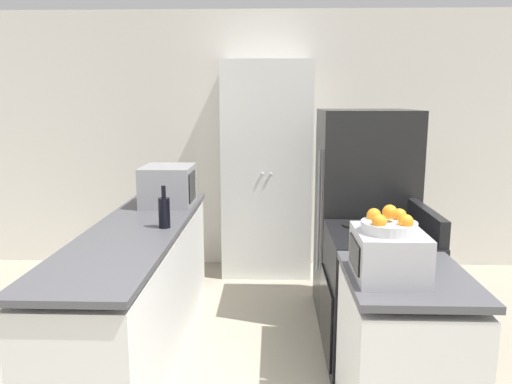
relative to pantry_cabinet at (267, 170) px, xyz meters
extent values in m
cube|color=silver|center=(-0.07, 0.29, 0.26)|extent=(7.00, 0.06, 2.60)
cube|color=silver|center=(-0.86, -1.67, -0.63)|extent=(0.58, 2.39, 0.82)
cube|color=#4C4C51|center=(-0.86, -1.67, -0.17)|extent=(0.60, 2.43, 0.04)
cube|color=silver|center=(0.72, -2.51, -0.63)|extent=(0.58, 0.74, 0.82)
cube|color=#4C4C51|center=(0.72, -2.51, -0.17)|extent=(0.60, 0.76, 0.04)
cube|color=white|center=(0.00, 0.00, 0.00)|extent=(0.86, 0.49, 2.09)
sphere|color=#B2B2B7|center=(-0.04, -0.26, 0.00)|extent=(0.03, 0.03, 0.03)
sphere|color=#B2B2B7|center=(0.04, -0.26, 0.00)|extent=(0.03, 0.03, 0.03)
cube|color=black|center=(0.74, -1.75, -0.60)|extent=(0.64, 0.73, 0.89)
cube|color=black|center=(0.42, -1.75, -0.71)|extent=(0.02, 0.64, 0.49)
cube|color=black|center=(1.03, -1.75, -0.07)|extent=(0.06, 0.69, 0.16)
cylinder|color=black|center=(0.62, -1.92, -0.15)|extent=(0.17, 0.17, 0.01)
cylinder|color=black|center=(0.62, -1.58, -0.15)|extent=(0.17, 0.17, 0.01)
cylinder|color=black|center=(0.87, -1.92, -0.15)|extent=(0.17, 0.17, 0.01)
cylinder|color=black|center=(0.87, -1.58, -0.15)|extent=(0.17, 0.17, 0.01)
cube|color=black|center=(0.78, -0.98, -0.22)|extent=(0.71, 0.73, 1.65)
cylinder|color=gray|center=(0.41, -1.18, -0.14)|extent=(0.02, 0.02, 0.91)
cube|color=#939399|center=(-0.78, -0.94, 0.01)|extent=(0.39, 0.46, 0.32)
cube|color=black|center=(-0.58, -0.97, 0.01)|extent=(0.01, 0.28, 0.23)
cylinder|color=black|center=(-0.66, -1.66, -0.05)|extent=(0.08, 0.08, 0.20)
cylinder|color=black|center=(-0.66, -1.66, 0.09)|extent=(0.03, 0.03, 0.08)
cube|color=#B2B2B7|center=(0.61, -2.55, -0.04)|extent=(0.32, 0.39, 0.23)
cube|color=black|center=(0.45, -2.55, -0.04)|extent=(0.01, 0.27, 0.14)
cylinder|color=silver|center=(0.60, -2.57, 0.10)|extent=(0.26, 0.26, 0.05)
sphere|color=orange|center=(0.66, -2.51, 0.14)|extent=(0.07, 0.07, 0.07)
sphere|color=orange|center=(0.54, -2.51, 0.14)|extent=(0.07, 0.07, 0.07)
sphere|color=orange|center=(0.54, -2.63, 0.14)|extent=(0.07, 0.07, 0.07)
sphere|color=orange|center=(0.66, -2.63, 0.14)|extent=(0.07, 0.07, 0.07)
sphere|color=orange|center=(0.60, -2.57, 0.17)|extent=(0.07, 0.07, 0.07)
camera|label=1|loc=(0.05, -4.85, 0.69)|focal=35.00mm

